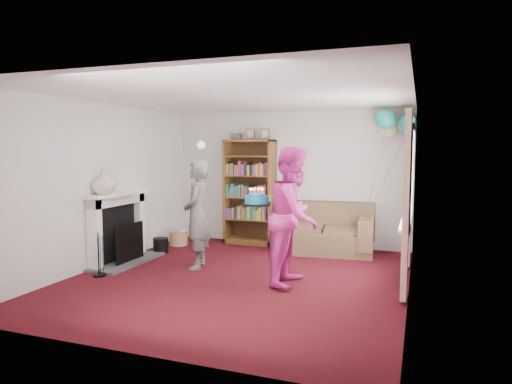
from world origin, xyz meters
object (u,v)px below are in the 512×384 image
at_px(person_magenta, 294,216).
at_px(birthday_cake, 257,200).
at_px(bookcase, 250,193).
at_px(person_striped, 197,214).
at_px(sofa, 326,233).

bearing_deg(person_magenta, birthday_cake, 101.47).
xyz_separation_m(bookcase, person_striped, (-0.11, -1.98, -0.15)).
relative_size(bookcase, sofa, 1.35).
bearing_deg(sofa, bookcase, 166.04).
height_order(bookcase, person_striped, bookcase).
distance_m(sofa, birthday_cake, 2.32).
height_order(person_striped, birthday_cake, person_striped).
bearing_deg(birthday_cake, person_magenta, 9.92).
xyz_separation_m(bookcase, person_magenta, (1.48, -2.27, -0.05)).
distance_m(bookcase, birthday_cake, 2.55).
height_order(bookcase, person_magenta, bookcase).
bearing_deg(person_magenta, sofa, 0.65).
xyz_separation_m(person_magenta, birthday_cake, (-0.50, -0.09, 0.20)).
bearing_deg(sofa, birthday_cake, -109.16).
xyz_separation_m(sofa, birthday_cake, (-0.53, -2.12, 0.79)).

